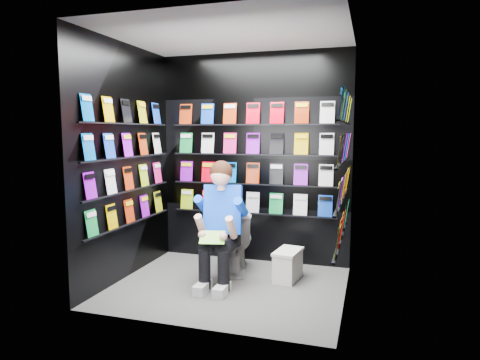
% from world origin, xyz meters
% --- Properties ---
extents(floor, '(2.40, 2.40, 0.00)m').
position_xyz_m(floor, '(0.00, 0.00, 0.00)').
color(floor, '#565654').
rests_on(floor, ground).
extents(ceiling, '(2.40, 2.40, 0.00)m').
position_xyz_m(ceiling, '(0.00, 0.00, 2.60)').
color(ceiling, white).
rests_on(ceiling, floor).
extents(wall_back, '(2.40, 0.04, 2.60)m').
position_xyz_m(wall_back, '(0.00, 1.00, 1.30)').
color(wall_back, black).
rests_on(wall_back, floor).
extents(wall_front, '(2.40, 0.04, 2.60)m').
position_xyz_m(wall_front, '(0.00, -1.00, 1.30)').
color(wall_front, black).
rests_on(wall_front, floor).
extents(wall_left, '(0.04, 2.00, 2.60)m').
position_xyz_m(wall_left, '(-1.20, 0.00, 1.30)').
color(wall_left, black).
rests_on(wall_left, floor).
extents(wall_right, '(0.04, 2.00, 2.60)m').
position_xyz_m(wall_right, '(1.20, 0.00, 1.30)').
color(wall_right, black).
rests_on(wall_right, floor).
extents(comics_back, '(2.10, 0.06, 1.37)m').
position_xyz_m(comics_back, '(0.00, 0.97, 1.31)').
color(comics_back, '#F70019').
rests_on(comics_back, wall_back).
extents(comics_left, '(0.06, 1.70, 1.37)m').
position_xyz_m(comics_left, '(-1.17, 0.00, 1.31)').
color(comics_left, '#F70019').
rests_on(comics_left, wall_left).
extents(comics_right, '(0.06, 1.70, 1.37)m').
position_xyz_m(comics_right, '(1.17, 0.00, 1.31)').
color(comics_right, '#F70019').
rests_on(comics_right, wall_right).
extents(toilet, '(0.57, 0.82, 0.73)m').
position_xyz_m(toilet, '(-0.09, 0.51, 0.37)').
color(toilet, white).
rests_on(toilet, floor).
extents(longbox, '(0.28, 0.43, 0.31)m').
position_xyz_m(longbox, '(0.56, 0.39, 0.15)').
color(longbox, silver).
rests_on(longbox, floor).
extents(longbox_lid, '(0.30, 0.46, 0.03)m').
position_xyz_m(longbox_lid, '(0.56, 0.39, 0.32)').
color(longbox_lid, silver).
rests_on(longbox_lid, longbox).
extents(reader, '(0.70, 0.89, 1.46)m').
position_xyz_m(reader, '(-0.09, 0.13, 0.78)').
color(reader, '#043FE9').
rests_on(reader, toilet).
extents(held_comic, '(0.28, 0.20, 0.11)m').
position_xyz_m(held_comic, '(-0.09, -0.22, 0.58)').
color(held_comic, green).
rests_on(held_comic, reader).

